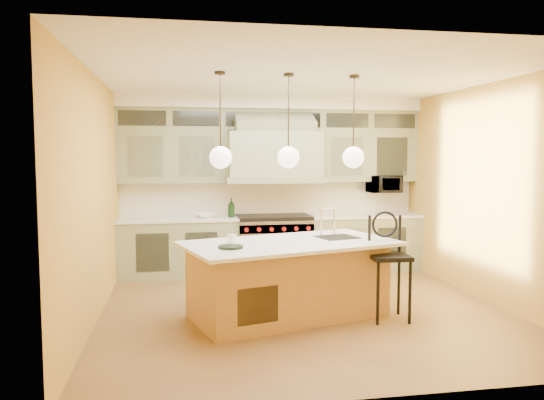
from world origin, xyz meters
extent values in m
plane|color=brown|center=(0.00, 0.00, 0.00)|extent=(5.00, 5.00, 0.00)
plane|color=white|center=(0.00, 0.00, 2.90)|extent=(5.00, 5.00, 0.00)
plane|color=gold|center=(0.00, 2.50, 1.45)|extent=(5.00, 0.00, 5.00)
plane|color=gold|center=(0.00, -2.50, 1.45)|extent=(5.00, 0.00, 5.00)
plane|color=gold|center=(-2.50, 0.00, 1.45)|extent=(0.00, 5.00, 5.00)
plane|color=gold|center=(2.50, 0.00, 1.45)|extent=(0.00, 5.00, 5.00)
cube|color=gray|center=(-1.55, 2.17, 0.45)|extent=(1.90, 0.65, 0.90)
cube|color=gray|center=(1.55, 2.17, 0.45)|extent=(1.90, 0.65, 0.90)
cube|color=white|center=(-1.55, 2.17, 0.92)|extent=(1.90, 0.68, 0.04)
cube|color=white|center=(1.55, 2.17, 0.92)|extent=(1.90, 0.68, 0.04)
cube|color=silver|center=(0.00, 2.48, 1.22)|extent=(5.00, 0.04, 0.56)
cube|color=gray|center=(-1.62, 2.33, 1.93)|extent=(1.75, 0.35, 0.85)
cube|color=gray|center=(1.62, 2.33, 1.93)|extent=(1.75, 0.35, 0.85)
cube|color=gray|center=(0.00, 2.15, 1.95)|extent=(1.50, 0.70, 0.75)
cube|color=gray|center=(0.00, 2.15, 1.55)|extent=(1.60, 0.76, 0.10)
cube|color=#333833|center=(0.00, 2.33, 2.53)|extent=(5.00, 0.35, 0.35)
cube|color=white|center=(0.00, 2.31, 2.80)|extent=(5.00, 0.47, 0.20)
cube|color=silver|center=(0.00, 2.15, 0.45)|extent=(1.20, 0.70, 0.90)
cube|color=black|center=(0.00, 2.15, 0.93)|extent=(1.20, 0.70, 0.06)
cube|color=silver|center=(0.00, 1.83, 0.78)|extent=(1.20, 0.06, 0.14)
cube|color=#A6793A|center=(-0.25, -0.25, 0.44)|extent=(2.44, 1.64, 0.88)
cube|color=white|center=(-0.24, -0.30, 0.90)|extent=(2.75, 1.95, 0.04)
cube|color=black|center=(0.41, -0.06, 0.90)|extent=(0.58, 0.54, 0.05)
cylinder|color=black|center=(0.70, -0.75, 0.37)|extent=(0.04, 0.04, 0.74)
cylinder|color=black|center=(1.08, -0.78, 0.37)|extent=(0.04, 0.04, 0.74)
cylinder|color=black|center=(0.72, -0.37, 0.37)|extent=(0.04, 0.04, 0.74)
cylinder|color=black|center=(1.10, -0.40, 0.37)|extent=(0.04, 0.04, 0.74)
cube|color=black|center=(0.90, -0.57, 0.76)|extent=(0.48, 0.48, 0.05)
torus|color=black|center=(0.91, -0.38, 1.11)|extent=(0.32, 0.05, 0.32)
imported|color=black|center=(1.95, 2.25, 1.45)|extent=(0.54, 0.37, 0.30)
imported|color=black|center=(-0.70, 2.15, 1.10)|extent=(0.13, 0.13, 0.31)
imported|color=black|center=(-0.70, 2.15, 1.03)|extent=(0.09, 0.09, 0.17)
imported|color=white|center=(-1.12, 2.15, 0.98)|extent=(0.34, 0.34, 0.07)
imported|color=white|center=(-0.92, -0.24, 0.97)|extent=(0.12, 0.12, 0.10)
cylinder|color=#2D2319|center=(-1.05, -0.25, 2.88)|extent=(0.12, 0.12, 0.03)
cylinder|color=#2D2319|center=(-1.05, -0.25, 2.44)|extent=(0.02, 0.02, 0.93)
sphere|color=white|center=(-1.05, -0.25, 1.92)|extent=(0.26, 0.26, 0.26)
cylinder|color=#2D2319|center=(-0.25, -0.25, 2.88)|extent=(0.12, 0.12, 0.03)
cylinder|color=#2D2319|center=(-0.25, -0.25, 2.44)|extent=(0.02, 0.02, 0.93)
sphere|color=white|center=(-0.25, -0.25, 1.92)|extent=(0.26, 0.26, 0.26)
cylinder|color=#2D2319|center=(0.55, -0.25, 2.88)|extent=(0.12, 0.12, 0.03)
cylinder|color=#2D2319|center=(0.55, -0.25, 2.44)|extent=(0.02, 0.02, 0.93)
sphere|color=white|center=(0.55, -0.25, 1.92)|extent=(0.26, 0.26, 0.26)
camera|label=1|loc=(-1.52, -6.40, 1.94)|focal=35.00mm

